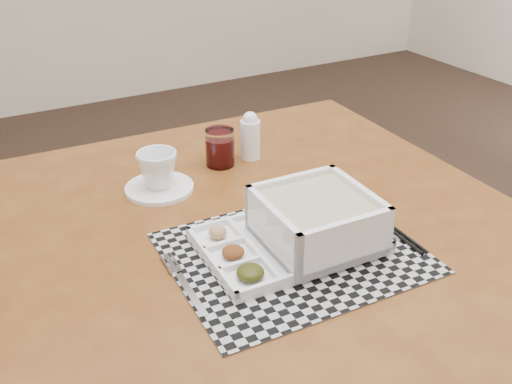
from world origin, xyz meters
TOP-DOWN VIEW (x-y plane):
  - floor at (0.00, 0.00)m, footprint 5.00×5.00m
  - dining_table at (-0.81, -0.58)m, footprint 1.10×1.10m
  - placemat at (-0.80, -0.71)m, footprint 0.45×0.37m
  - serving_tray at (-0.76, -0.71)m, footprint 0.33×0.24m
  - fork at (-1.01, -0.70)m, footprint 0.02×0.19m
  - spoon at (-0.60, -0.64)m, footprint 0.04×0.18m
  - chopsticks at (-0.59, -0.71)m, footprint 0.03×0.24m
  - saucer at (-0.93, -0.37)m, footprint 0.15×0.15m
  - cup at (-0.93, -0.37)m, footprint 0.11×0.11m
  - juice_glass at (-0.75, -0.32)m, footprint 0.07×0.07m
  - creamer_bottle at (-0.67, -0.32)m, footprint 0.05×0.05m

SIDE VIEW (x-z plane):
  - floor at x=0.00m, z-range 0.00..0.00m
  - dining_table at x=-0.81m, z-range 0.32..1.11m
  - placemat at x=-0.80m, z-range 0.80..0.80m
  - fork at x=-1.01m, z-range 0.80..0.80m
  - saucer at x=-0.93m, z-range 0.80..0.81m
  - spoon at x=-0.60m, z-range 0.80..0.81m
  - chopsticks at x=-0.59m, z-range 0.80..0.81m
  - juice_glass at x=-0.75m, z-range 0.79..0.88m
  - serving_tray at x=-0.76m, z-range 0.79..0.89m
  - cup at x=-0.93m, z-range 0.81..0.89m
  - creamer_bottle at x=-0.67m, z-range 0.79..0.91m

